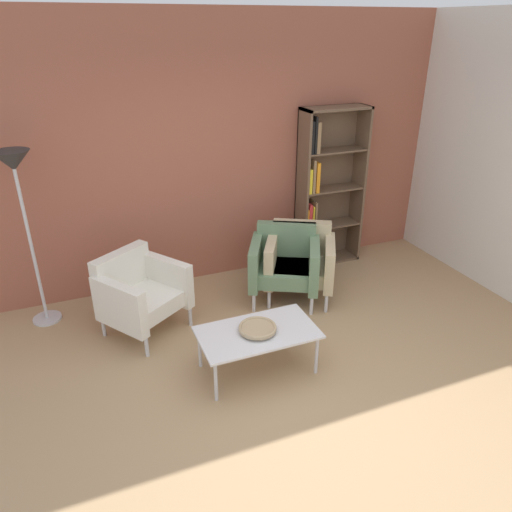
{
  "coord_description": "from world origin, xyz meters",
  "views": [
    {
      "loc": [
        -1.46,
        -2.59,
        2.74
      ],
      "look_at": [
        -0.07,
        0.84,
        0.95
      ],
      "focal_mm": 33.88,
      "sensor_mm": 36.0,
      "label": 1
    }
  ],
  "objects": [
    {
      "name": "floor_lamp_torchiere",
      "position": [
        -1.88,
        2.08,
        1.45
      ],
      "size": [
        0.32,
        0.32,
        1.74
      ],
      "color": "silver",
      "rests_on": "ground_plane"
    },
    {
      "name": "bookshelf_tall",
      "position": [
        1.38,
        2.25,
        0.94
      ],
      "size": [
        0.8,
        0.3,
        1.9
      ],
      "color": "brown",
      "rests_on": "ground_plane"
    },
    {
      "name": "decorative_bowl",
      "position": [
        -0.18,
        0.54,
        0.43
      ],
      "size": [
        0.32,
        0.32,
        0.05
      ],
      "color": "tan",
      "rests_on": "coffee_table_low"
    },
    {
      "name": "ground_plane",
      "position": [
        0.0,
        0.0,
        0.0
      ],
      "size": [
        8.32,
        8.32,
        0.0
      ],
      "primitive_type": "plane",
      "color": "tan"
    },
    {
      "name": "armchair_near_window",
      "position": [
        -0.99,
        1.55,
        0.41
      ],
      "size": [
        0.94,
        0.93,
        0.78
      ],
      "rotation": [
        0.0,
        0.0,
        0.6
      ],
      "color": "white",
      "rests_on": "ground_plane"
    },
    {
      "name": "coffee_table_low",
      "position": [
        -0.18,
        0.54,
        0.37
      ],
      "size": [
        1.0,
        0.56,
        0.4
      ],
      "color": "silver",
      "rests_on": "ground_plane"
    },
    {
      "name": "brick_back_panel",
      "position": [
        0.0,
        2.46,
        1.45
      ],
      "size": [
        6.4,
        0.12,
        2.9
      ],
      "primitive_type": "cube",
      "color": "#9E5642",
      "rests_on": "ground_plane"
    },
    {
      "name": "armchair_spare_guest",
      "position": [
        0.75,
        1.6,
        0.41
      ],
      "size": [
        0.93,
        0.91,
        0.78
      ],
      "rotation": [
        0.0,
        0.0,
        -0.51
      ],
      "color": "#C6B289",
      "rests_on": "ground_plane"
    },
    {
      "name": "armchair_by_bookshelf",
      "position": [
        0.57,
        1.61,
        0.41
      ],
      "size": [
        0.93,
        0.9,
        0.78
      ],
      "rotation": [
        0.0,
        0.0,
        -0.48
      ],
      "color": "slate",
      "rests_on": "ground_plane"
    }
  ]
}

